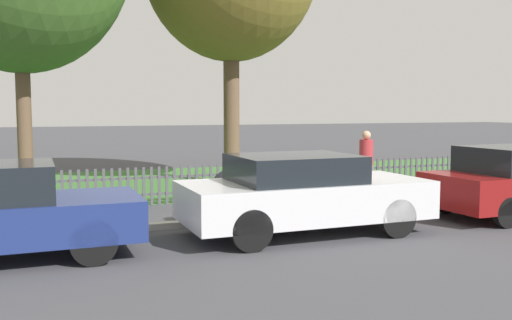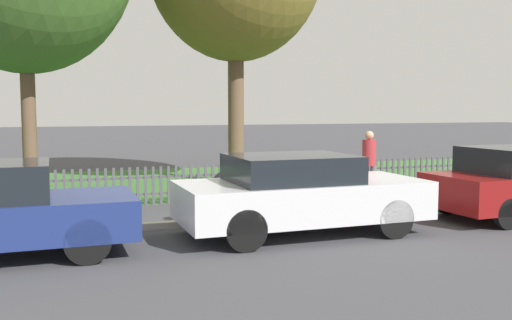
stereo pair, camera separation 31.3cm
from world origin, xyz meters
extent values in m
plane|color=#424247|center=(0.00, 0.00, 0.00)|extent=(120.00, 120.00, 0.00)
cube|color=#B2ADA3|center=(0.00, 0.10, 0.06)|extent=(33.51, 0.20, 0.12)
cube|color=#3D7033|center=(0.00, 6.38, 0.01)|extent=(33.51, 7.38, 0.01)
cube|color=#4C4C51|center=(0.00, 2.71, 0.24)|extent=(33.51, 0.03, 0.05)
cube|color=#4C4C51|center=(0.00, 2.71, 0.62)|extent=(33.51, 0.03, 0.05)
cube|color=#4C4C51|center=(-5.05, 2.69, 0.43)|extent=(0.06, 0.03, 0.86)
cube|color=#4C4C51|center=(-4.88, 2.69, 0.43)|extent=(0.06, 0.03, 0.86)
cube|color=#4C4C51|center=(-4.71, 2.69, 0.43)|extent=(0.06, 0.03, 0.86)
cube|color=#4C4C51|center=(-4.54, 2.69, 0.43)|extent=(0.06, 0.03, 0.86)
cube|color=#4C4C51|center=(-4.36, 2.69, 0.43)|extent=(0.06, 0.03, 0.86)
cube|color=#4C4C51|center=(-4.19, 2.69, 0.43)|extent=(0.06, 0.03, 0.86)
cube|color=#4C4C51|center=(-4.02, 2.69, 0.43)|extent=(0.06, 0.03, 0.86)
cube|color=#4C4C51|center=(-3.85, 2.69, 0.43)|extent=(0.06, 0.03, 0.86)
cube|color=#4C4C51|center=(-3.68, 2.69, 0.43)|extent=(0.06, 0.03, 0.86)
cube|color=#4C4C51|center=(-3.51, 2.69, 0.43)|extent=(0.06, 0.03, 0.86)
cube|color=#4C4C51|center=(-3.34, 2.69, 0.43)|extent=(0.06, 0.03, 0.86)
cube|color=#4C4C51|center=(-3.17, 2.69, 0.43)|extent=(0.06, 0.03, 0.86)
cube|color=#4C4C51|center=(-2.99, 2.69, 0.43)|extent=(0.06, 0.03, 0.86)
cube|color=#4C4C51|center=(-2.82, 2.69, 0.43)|extent=(0.06, 0.03, 0.86)
cube|color=#4C4C51|center=(-2.65, 2.69, 0.43)|extent=(0.06, 0.03, 0.86)
cube|color=#4C4C51|center=(-2.48, 2.69, 0.43)|extent=(0.06, 0.03, 0.86)
cube|color=#4C4C51|center=(-2.31, 2.69, 0.43)|extent=(0.06, 0.03, 0.86)
cube|color=#4C4C51|center=(-2.14, 2.69, 0.43)|extent=(0.06, 0.03, 0.86)
cube|color=#4C4C51|center=(-1.97, 2.69, 0.43)|extent=(0.06, 0.03, 0.86)
cube|color=#4C4C51|center=(-1.80, 2.69, 0.43)|extent=(0.06, 0.03, 0.86)
cube|color=#4C4C51|center=(-1.63, 2.69, 0.43)|extent=(0.06, 0.03, 0.86)
cube|color=#4C4C51|center=(-1.45, 2.69, 0.43)|extent=(0.06, 0.03, 0.86)
cube|color=#4C4C51|center=(-1.28, 2.69, 0.43)|extent=(0.06, 0.03, 0.86)
cube|color=#4C4C51|center=(-1.11, 2.69, 0.43)|extent=(0.06, 0.03, 0.86)
cube|color=#4C4C51|center=(-0.94, 2.69, 0.43)|extent=(0.06, 0.03, 0.86)
cube|color=#4C4C51|center=(-0.77, 2.69, 0.43)|extent=(0.06, 0.03, 0.86)
cube|color=#4C4C51|center=(-0.60, 2.69, 0.43)|extent=(0.06, 0.03, 0.86)
cube|color=#4C4C51|center=(-0.43, 2.69, 0.43)|extent=(0.06, 0.03, 0.86)
cube|color=#4C4C51|center=(-0.26, 2.69, 0.43)|extent=(0.06, 0.03, 0.86)
cube|color=#4C4C51|center=(-0.09, 2.69, 0.43)|extent=(0.06, 0.03, 0.86)
cube|color=#4C4C51|center=(0.09, 2.69, 0.43)|extent=(0.06, 0.03, 0.86)
cube|color=#4C4C51|center=(0.26, 2.69, 0.43)|extent=(0.06, 0.03, 0.86)
cube|color=#4C4C51|center=(0.43, 2.69, 0.43)|extent=(0.06, 0.03, 0.86)
cube|color=#4C4C51|center=(0.60, 2.69, 0.43)|extent=(0.06, 0.03, 0.86)
cube|color=#4C4C51|center=(0.77, 2.69, 0.43)|extent=(0.06, 0.03, 0.86)
cube|color=#4C4C51|center=(0.94, 2.69, 0.43)|extent=(0.06, 0.03, 0.86)
cube|color=#4C4C51|center=(1.11, 2.69, 0.43)|extent=(0.06, 0.03, 0.86)
cube|color=#4C4C51|center=(1.28, 2.69, 0.43)|extent=(0.06, 0.03, 0.86)
cube|color=#4C4C51|center=(1.45, 2.69, 0.43)|extent=(0.06, 0.03, 0.86)
cube|color=#4C4C51|center=(1.63, 2.69, 0.43)|extent=(0.06, 0.03, 0.86)
cube|color=#4C4C51|center=(1.80, 2.69, 0.43)|extent=(0.06, 0.03, 0.86)
cube|color=#4C4C51|center=(1.97, 2.69, 0.43)|extent=(0.06, 0.03, 0.86)
cube|color=#4C4C51|center=(2.14, 2.69, 0.43)|extent=(0.06, 0.03, 0.86)
cube|color=#4C4C51|center=(2.31, 2.69, 0.43)|extent=(0.06, 0.03, 0.86)
cube|color=#4C4C51|center=(2.48, 2.69, 0.43)|extent=(0.06, 0.03, 0.86)
cube|color=#4C4C51|center=(2.65, 2.69, 0.43)|extent=(0.06, 0.03, 0.86)
cube|color=#4C4C51|center=(2.82, 2.69, 0.43)|extent=(0.06, 0.03, 0.86)
cube|color=#4C4C51|center=(2.99, 2.69, 0.43)|extent=(0.06, 0.03, 0.86)
cube|color=#4C4C51|center=(3.17, 2.69, 0.43)|extent=(0.06, 0.03, 0.86)
cube|color=#4C4C51|center=(3.34, 2.69, 0.43)|extent=(0.06, 0.03, 0.86)
cube|color=#4C4C51|center=(3.51, 2.69, 0.43)|extent=(0.06, 0.03, 0.86)
cube|color=#4C4C51|center=(3.68, 2.69, 0.43)|extent=(0.06, 0.03, 0.86)
cube|color=#4C4C51|center=(3.85, 2.69, 0.43)|extent=(0.06, 0.03, 0.86)
cube|color=#4C4C51|center=(4.02, 2.69, 0.43)|extent=(0.06, 0.03, 0.86)
cube|color=#4C4C51|center=(4.19, 2.69, 0.43)|extent=(0.06, 0.03, 0.86)
cube|color=#4C4C51|center=(4.36, 2.69, 0.43)|extent=(0.06, 0.03, 0.86)
cube|color=#4C4C51|center=(4.54, 2.69, 0.43)|extent=(0.06, 0.03, 0.86)
cube|color=#4C4C51|center=(4.71, 2.69, 0.43)|extent=(0.06, 0.03, 0.86)
cube|color=#4C4C51|center=(4.88, 2.69, 0.43)|extent=(0.06, 0.03, 0.86)
cube|color=#4C4C51|center=(5.05, 2.69, 0.43)|extent=(0.06, 0.03, 0.86)
cube|color=#4C4C51|center=(5.22, 2.69, 0.43)|extent=(0.06, 0.03, 0.86)
cube|color=#4C4C51|center=(5.39, 2.69, 0.43)|extent=(0.06, 0.03, 0.86)
cube|color=#4C4C51|center=(5.56, 2.69, 0.43)|extent=(0.06, 0.03, 0.86)
cube|color=#4C4C51|center=(5.73, 2.69, 0.43)|extent=(0.06, 0.03, 0.86)
cube|color=#4C4C51|center=(5.90, 2.69, 0.43)|extent=(0.06, 0.03, 0.86)
cube|color=#4C4C51|center=(6.08, 2.69, 0.43)|extent=(0.06, 0.03, 0.86)
cube|color=#4C4C51|center=(6.25, 2.69, 0.43)|extent=(0.06, 0.03, 0.86)
cube|color=#4C4C51|center=(6.42, 2.69, 0.43)|extent=(0.06, 0.03, 0.86)
cube|color=#4C4C51|center=(6.59, 2.69, 0.43)|extent=(0.06, 0.03, 0.86)
cube|color=#4C4C51|center=(6.76, 2.69, 0.43)|extent=(0.06, 0.03, 0.86)
cube|color=navy|center=(-4.80, -1.17, 0.57)|extent=(3.91, 1.75, 0.58)
cylinder|color=black|center=(-3.61, -0.38, 0.32)|extent=(0.65, 0.15, 0.65)
cylinder|color=black|center=(-3.59, -1.93, 0.32)|extent=(0.65, 0.15, 0.65)
cube|color=silver|center=(-0.02, -1.12, 0.60)|extent=(4.23, 1.89, 0.64)
cube|color=black|center=(-0.23, -1.12, 1.14)|extent=(2.04, 1.67, 0.45)
cylinder|color=black|center=(1.26, -0.26, 0.33)|extent=(0.66, 0.15, 0.65)
cylinder|color=black|center=(1.29, -1.94, 0.33)|extent=(0.66, 0.15, 0.65)
cylinder|color=black|center=(-1.34, -0.30, 0.33)|extent=(0.66, 0.15, 0.65)
cylinder|color=black|center=(-1.31, -1.98, 0.33)|extent=(0.66, 0.15, 0.65)
cylinder|color=black|center=(3.51, -0.40, 0.28)|extent=(0.57, 0.16, 0.57)
cylinder|color=black|center=(3.58, -1.98, 0.28)|extent=(0.57, 0.16, 0.57)
cylinder|color=black|center=(0.41, 0.84, 0.28)|extent=(0.56, 0.11, 0.56)
cylinder|color=black|center=(-0.91, 0.86, 0.28)|extent=(0.56, 0.11, 0.56)
ellipsoid|color=black|center=(-0.25, 0.85, 0.63)|extent=(1.74, 0.60, 0.84)
ellipsoid|color=black|center=(0.16, 0.85, 0.86)|extent=(0.41, 0.73, 0.39)
cylinder|color=brown|center=(-4.59, 4.54, 2.14)|extent=(0.33, 0.33, 4.28)
cylinder|color=brown|center=(0.83, 5.54, 2.37)|extent=(0.45, 0.45, 4.74)
cylinder|color=slate|center=(3.13, 1.87, 0.39)|extent=(0.15, 0.15, 0.78)
cylinder|color=slate|center=(2.97, 2.04, 0.39)|extent=(0.15, 0.15, 0.78)
cylinder|color=#B73338|center=(3.05, 1.95, 1.09)|extent=(0.46, 0.46, 0.62)
sphere|color=tan|center=(3.05, 1.95, 1.51)|extent=(0.21, 0.21, 0.21)
camera|label=1|loc=(-4.19, -9.86, 2.15)|focal=40.00mm
camera|label=2|loc=(-3.90, -9.96, 2.15)|focal=40.00mm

